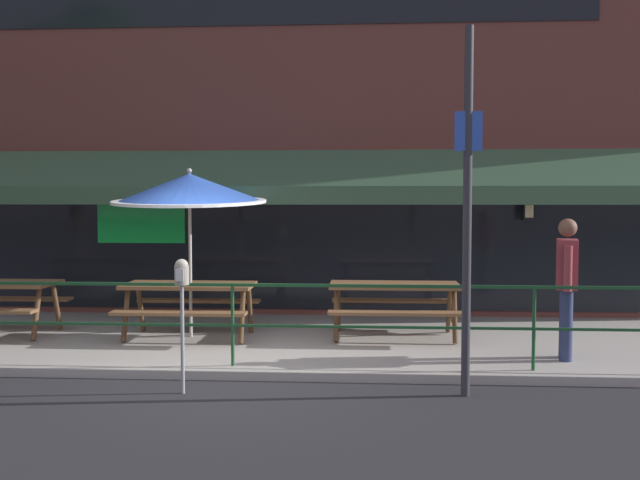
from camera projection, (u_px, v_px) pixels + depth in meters
ground_plane at (228, 381)px, 8.02m from camera, size 120.00×120.00×0.00m
patio_deck at (256, 341)px, 10.01m from camera, size 15.00×4.00×0.10m
restaurant_building at (275, 85)px, 12.00m from camera, size 15.00×1.60×7.98m
patio_railing at (232, 306)px, 8.27m from camera, size 13.84×0.04×0.97m
picnic_table_centre at (189, 295)px, 9.95m from camera, size 1.80×1.42×0.76m
picnic_table_right at (394, 295)px, 9.96m from camera, size 1.80×1.42×0.76m
patio_umbrella_centre at (190, 189)px, 9.95m from camera, size 2.14×2.14×2.38m
pedestrian_walking at (567, 281)px, 8.60m from camera, size 0.32×0.61×1.71m
parking_meter_far at (182, 285)px, 7.43m from camera, size 0.15×0.16×1.42m
street_sign_pole at (467, 208)px, 7.29m from camera, size 0.28×0.09×3.80m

